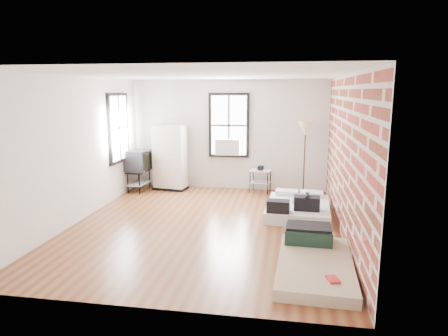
% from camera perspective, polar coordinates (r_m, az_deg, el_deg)
% --- Properties ---
extents(ground, '(6.00, 6.00, 0.00)m').
position_cam_1_polar(ground, '(7.68, -2.69, -8.17)').
color(ground, brown).
rests_on(ground, ground).
extents(room_shell, '(5.02, 6.02, 2.80)m').
position_cam_1_polar(room_shell, '(7.61, -0.52, 5.08)').
color(room_shell, silver).
rests_on(room_shell, ground).
extents(mattress_main, '(1.34, 1.76, 0.55)m').
position_cam_1_polar(mattress_main, '(8.42, 10.48, -5.55)').
color(mattress_main, white).
rests_on(mattress_main, ground).
extents(mattress_bare, '(1.13, 2.02, 0.43)m').
position_cam_1_polar(mattress_bare, '(6.11, 12.67, -12.33)').
color(mattress_bare, tan).
rests_on(mattress_bare, ground).
extents(wardrobe, '(0.89, 0.59, 1.66)m').
position_cam_1_polar(wardrobe, '(10.34, -7.72, 1.46)').
color(wardrobe, black).
rests_on(wardrobe, ground).
extents(side_table, '(0.56, 0.48, 0.67)m').
position_cam_1_polar(side_table, '(10.05, 5.22, -0.93)').
color(side_table, black).
rests_on(side_table, ground).
extents(floor_lamp, '(0.39, 0.39, 1.80)m').
position_cam_1_polar(floor_lamp, '(9.80, 11.56, 5.10)').
color(floor_lamp, black).
rests_on(floor_lamp, ground).
extents(tv_stand, '(0.56, 0.77, 1.05)m').
position_cam_1_polar(tv_stand, '(10.29, -12.13, 0.85)').
color(tv_stand, black).
rests_on(tv_stand, ground).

